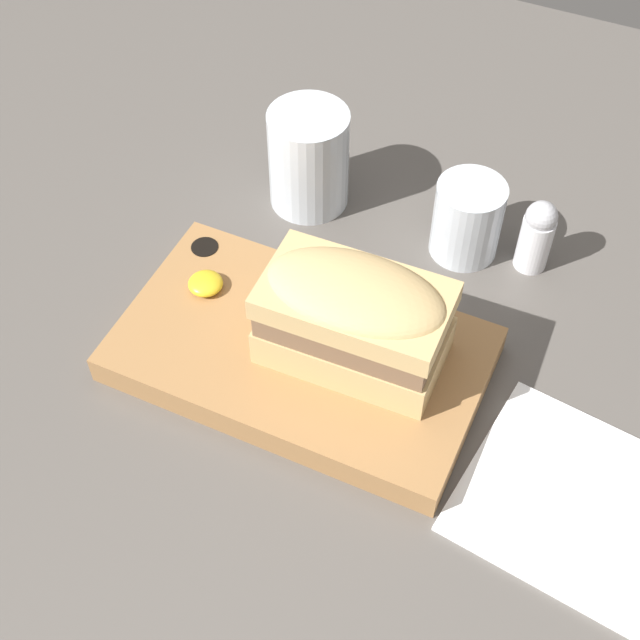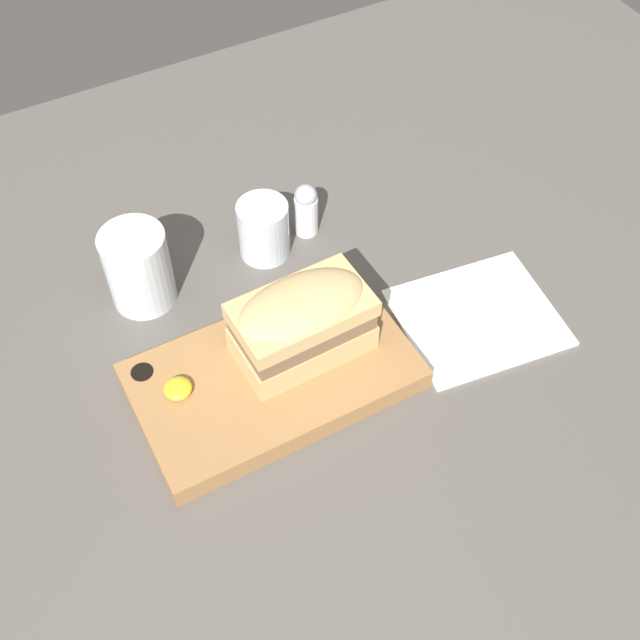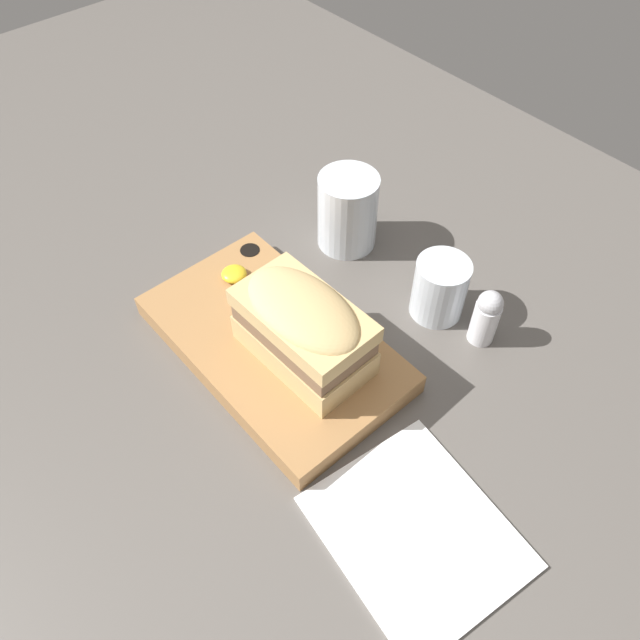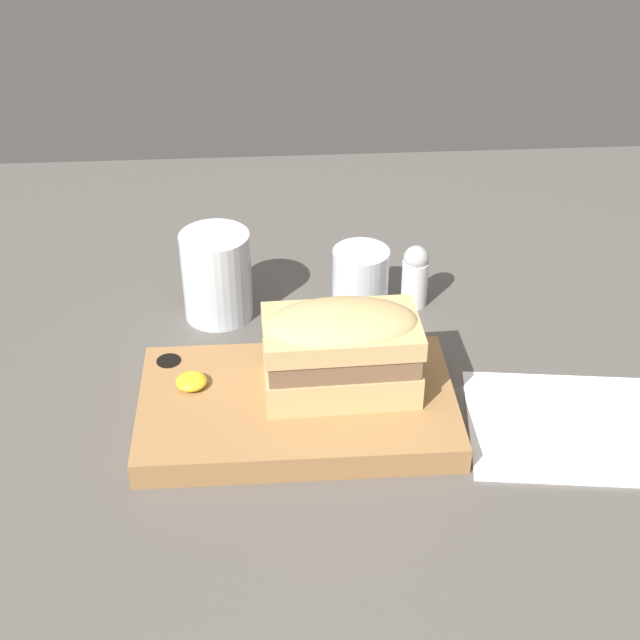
# 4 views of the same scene
# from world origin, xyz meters

# --- Properties ---
(dining_table) EXTENTS (1.87, 1.22, 0.02)m
(dining_table) POSITION_xyz_m (0.00, 0.00, 0.01)
(dining_table) COLOR #56514C
(dining_table) RESTS_ON ground
(serving_board) EXTENTS (0.31, 0.18, 0.03)m
(serving_board) POSITION_xyz_m (0.03, -0.02, 0.03)
(serving_board) COLOR #9E7042
(serving_board) RESTS_ON dining_table
(sandwich) EXTENTS (0.15, 0.09, 0.09)m
(sandwich) POSITION_xyz_m (0.08, -0.01, 0.10)
(sandwich) COLOR tan
(sandwich) RESTS_ON serving_board
(mustard_dollop) EXTENTS (0.03, 0.03, 0.01)m
(mustard_dollop) POSITION_xyz_m (-0.07, -0.00, 0.05)
(mustard_dollop) COLOR gold
(mustard_dollop) RESTS_ON serving_board
(water_glass) EXTENTS (0.08, 0.08, 0.10)m
(water_glass) POSITION_xyz_m (-0.05, 0.17, 0.07)
(water_glass) COLOR silver
(water_glass) RESTS_ON dining_table
(wine_glass) EXTENTS (0.07, 0.07, 0.08)m
(wine_glass) POSITION_xyz_m (0.12, 0.17, 0.06)
(wine_glass) COLOR silver
(wine_glass) RESTS_ON dining_table
(napkin) EXTENTS (0.20, 0.18, 0.00)m
(napkin) POSITION_xyz_m (0.29, -0.05, 0.02)
(napkin) COLOR white
(napkin) RESTS_ON dining_table
(salt_shaker) EXTENTS (0.03, 0.03, 0.08)m
(salt_shaker) POSITION_xyz_m (0.18, 0.18, 0.06)
(salt_shaker) COLOR white
(salt_shaker) RESTS_ON dining_table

